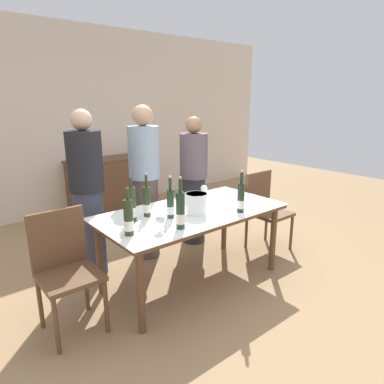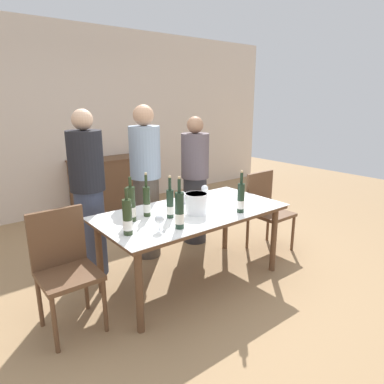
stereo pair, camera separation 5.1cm
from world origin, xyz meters
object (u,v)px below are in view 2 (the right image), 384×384
(ice_bucket, at_px, (196,203))
(person_guest_left, at_px, (146,183))
(chair_right_end, at_px, (266,206))
(wine_glass_1, at_px, (182,195))
(sideboard_cabinet, at_px, (113,183))
(wine_bottle_1, at_px, (131,205))
(person_guest_right, at_px, (195,182))
(wine_bottle_4, at_px, (180,211))
(dining_table, at_px, (192,218))
(wine_glass_2, at_px, (159,220))
(wine_bottle_2, at_px, (170,204))
(chair_left_end, at_px, (64,262))
(wine_bottle_5, at_px, (241,198))
(wine_bottle_0, at_px, (147,202))
(wine_glass_0, at_px, (205,189))
(person_host, at_px, (89,196))
(wine_bottle_3, at_px, (127,218))

(ice_bucket, xyz_separation_m, person_guest_left, (-0.01, 0.85, 0.02))
(chair_right_end, bearing_deg, wine_glass_1, 173.44)
(sideboard_cabinet, relative_size, wine_bottle_1, 3.44)
(person_guest_right, bearing_deg, wine_bottle_4, -133.85)
(dining_table, bearing_deg, person_guest_left, 92.49)
(wine_bottle_1, distance_m, wine_bottle_4, 0.45)
(wine_glass_1, distance_m, wine_glass_2, 0.72)
(wine_bottle_1, bearing_deg, chair_right_end, -0.63)
(wine_bottle_2, relative_size, wine_glass_2, 2.79)
(wine_bottle_1, bearing_deg, person_guest_left, 50.72)
(chair_left_end, bearing_deg, wine_glass_2, -25.90)
(wine_bottle_5, bearing_deg, wine_bottle_1, 154.99)
(sideboard_cabinet, height_order, wine_glass_1, wine_glass_1)
(wine_bottle_5, bearing_deg, wine_bottle_0, 148.63)
(wine_bottle_2, height_order, wine_bottle_4, wine_bottle_4)
(wine_glass_0, relative_size, wine_glass_1, 1.06)
(dining_table, bearing_deg, wine_bottle_0, 162.11)
(dining_table, xyz_separation_m, wine_glass_1, (0.05, 0.22, 0.16))
(wine_bottle_1, relative_size, person_host, 0.23)
(dining_table, bearing_deg, wine_bottle_3, -168.89)
(sideboard_cabinet, xyz_separation_m, wine_bottle_0, (-0.86, -2.49, 0.44))
(wine_bottle_4, distance_m, person_guest_left, 1.10)
(wine_bottle_5, height_order, chair_right_end, wine_bottle_5)
(wine_bottle_4, height_order, person_guest_right, person_guest_right)
(person_guest_right, bearing_deg, chair_left_end, -159.97)
(ice_bucket, bearing_deg, person_host, 128.67)
(wine_bottle_3, relative_size, person_guest_right, 0.24)
(chair_right_end, bearing_deg, wine_glass_2, -169.25)
(wine_glass_1, height_order, chair_left_end, chair_left_end)
(dining_table, bearing_deg, wine_bottle_4, -141.03)
(sideboard_cabinet, xyz_separation_m, wine_glass_2, (-0.97, -2.85, 0.40))
(wine_bottle_3, height_order, person_guest_left, person_guest_left)
(wine_bottle_0, bearing_deg, chair_right_end, -1.62)
(wine_bottle_0, distance_m, chair_right_end, 1.61)
(wine_bottle_5, bearing_deg, wine_glass_2, 174.72)
(wine_bottle_0, bearing_deg, person_guest_right, 30.56)
(sideboard_cabinet, relative_size, wine_glass_2, 9.86)
(wine_glass_0, height_order, person_host, person_host)
(wine_glass_0, relative_size, wine_glass_2, 1.05)
(wine_glass_0, height_order, chair_left_end, chair_left_end)
(wine_bottle_5, relative_size, wine_glass_0, 2.76)
(wine_bottle_0, distance_m, person_host, 0.68)
(wine_glass_1, bearing_deg, wine_bottle_3, -155.49)
(wine_bottle_0, bearing_deg, wine_glass_0, 8.59)
(ice_bucket, relative_size, wine_bottle_3, 0.55)
(wine_bottle_0, bearing_deg, ice_bucket, -29.69)
(chair_right_end, distance_m, chair_left_end, 2.35)
(wine_bottle_2, height_order, wine_bottle_3, wine_bottle_2)
(wine_bottle_2, bearing_deg, wine_glass_0, 23.72)
(ice_bucket, height_order, wine_bottle_5, wine_bottle_5)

